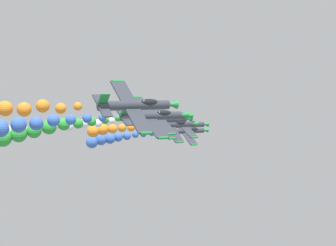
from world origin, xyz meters
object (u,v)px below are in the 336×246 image
at_px(airplane_lead, 187,131).
at_px(airplane_left_inner, 186,125).
at_px(airplane_right_inner, 172,125).
at_px(airplane_high_slot, 136,105).
at_px(airplane_trailing, 153,116).
at_px(airplane_left_outer, 164,119).
at_px(airplane_right_outer, 161,117).

height_order(airplane_lead, airplane_left_inner, airplane_left_inner).
xyz_separation_m(airplane_right_inner, airplane_high_slot, (33.85, -25.23, 5.13)).
height_order(airplane_right_inner, airplane_trailing, airplane_trailing).
height_order(airplane_left_outer, airplane_high_slot, airplane_high_slot).
relative_size(airplane_right_outer, airplane_high_slot, 1.00).
height_order(airplane_left_inner, airplane_trailing, airplane_trailing).
relative_size(airplane_right_inner, airplane_trailing, 1.00).
xyz_separation_m(airplane_lead, airplane_high_slot, (50.31, -39.00, 8.02)).
xyz_separation_m(airplane_lead, airplane_trailing, (41.65, -31.97, 6.19)).
distance_m(airplane_right_inner, airplane_high_slot, 42.53).
relative_size(airplane_left_outer, airplane_trailing, 1.00).
bearing_deg(airplane_right_outer, airplane_trailing, -36.15).
bearing_deg(airplane_left_outer, airplane_right_outer, -32.63).
xyz_separation_m(airplane_right_outer, airplane_trailing, (8.37, -6.11, 0.66)).
bearing_deg(airplane_left_outer, airplane_left_inner, 137.99).
bearing_deg(airplane_left_outer, airplane_right_inner, 140.99).
distance_m(airplane_right_outer, airplane_high_slot, 21.65).
distance_m(airplane_lead, airplane_high_slot, 64.16).
bearing_deg(airplane_lead, airplane_left_outer, -39.62).
height_order(airplane_left_inner, airplane_left_outer, airplane_left_outer).
height_order(airplane_right_inner, airplane_left_outer, airplane_left_outer).
distance_m(airplane_lead, airplane_right_inner, 21.65).
relative_size(airplane_left_inner, airplane_trailing, 1.00).
bearing_deg(airplane_trailing, airplane_lead, 142.49).
height_order(airplane_trailing, airplane_high_slot, airplane_high_slot).
bearing_deg(airplane_right_outer, airplane_right_inner, 144.30).
xyz_separation_m(airplane_left_outer, airplane_right_outer, (9.05, -5.80, 1.09)).
relative_size(airplane_left_inner, airplane_right_outer, 1.00).
distance_m(airplane_left_inner, airplane_right_outer, 32.98).
relative_size(airplane_left_inner, airplane_high_slot, 1.00).
height_order(airplane_lead, airplane_high_slot, airplane_high_slot).
height_order(airplane_lead, airplane_right_outer, airplane_right_outer).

